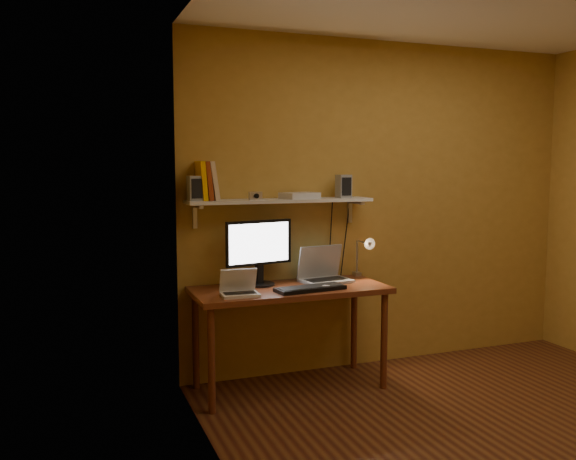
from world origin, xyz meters
name	(u,v)px	position (x,y,z in m)	size (l,w,h in m)	color
room	(526,223)	(0.00, 0.00, 1.30)	(3.44, 3.24, 2.64)	brown
desk	(290,299)	(-0.95, 1.28, 0.66)	(1.40, 0.60, 0.75)	maroon
wall_shelf	(281,201)	(-0.95, 1.47, 1.36)	(1.40, 0.25, 0.21)	silver
monitor	(259,249)	(-1.13, 1.43, 1.02)	(0.52, 0.26, 0.48)	black
laptop	(323,272)	(-0.63, 1.41, 0.82)	(0.39, 0.30, 0.27)	gray
netbook	(239,288)	(-1.37, 1.15, 0.80)	(0.26, 0.19, 0.18)	silver
keyboard	(310,288)	(-0.86, 1.13, 0.76)	(0.50, 0.17, 0.03)	black
mouse	(326,287)	(-0.74, 1.11, 0.77)	(0.09, 0.06, 0.03)	silver
desk_lamp	(364,252)	(-0.29, 1.41, 0.96)	(0.09, 0.23, 0.38)	silver
speaker_left	(195,188)	(-1.59, 1.46, 1.46)	(0.10, 0.10, 0.17)	gray
speaker_right	(344,186)	(-0.44, 1.47, 1.46)	(0.10, 0.10, 0.17)	gray
books	(207,181)	(-1.50, 1.50, 1.51)	(0.15, 0.19, 0.28)	#EDA300
shelf_camera	(255,196)	(-1.16, 1.42, 1.40)	(0.10, 0.05, 0.06)	silver
router	(300,195)	(-0.80, 1.48, 1.40)	(0.27, 0.18, 0.04)	silver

